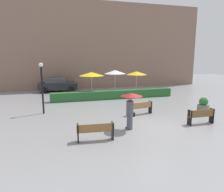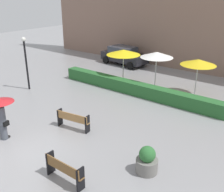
{
  "view_description": "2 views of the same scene",
  "coord_description": "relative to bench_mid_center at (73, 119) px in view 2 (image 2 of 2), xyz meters",
  "views": [
    {
      "loc": [
        -5.27,
        -10.04,
        3.88
      ],
      "look_at": [
        -1.34,
        3.59,
        1.21
      ],
      "focal_mm": 33.77,
      "sensor_mm": 36.0,
      "label": 1
    },
    {
      "loc": [
        9.01,
        -5.22,
        6.31
      ],
      "look_at": [
        1.08,
        4.93,
        1.17
      ],
      "focal_mm": 43.36,
      "sensor_mm": 36.0,
      "label": 2
    }
  ],
  "objects": [
    {
      "name": "ground_plane",
      "position": [
        -0.44,
        -2.71,
        -0.51
      ],
      "size": [
        60.0,
        60.0,
        0.0
      ],
      "primitive_type": "plane",
      "color": "gray"
    },
    {
      "name": "planter_pot",
      "position": [
        4.5,
        -0.65,
        -0.05
      ],
      "size": [
        0.81,
        0.81,
        1.06
      ],
      "color": "slate",
      "rests_on": "ground"
    },
    {
      "name": "building_facade",
      "position": [
        -0.44,
        13.29,
        4.67
      ],
      "size": [
        28.0,
        1.2,
        10.36
      ],
      "primitive_type": "cube",
      "color": "#846656",
      "rests_on": "ground"
    },
    {
      "name": "patio_umbrella_white",
      "position": [
        0.37,
        7.2,
        1.86
      ],
      "size": [
        2.12,
        2.12,
        2.55
      ],
      "color": "silver",
      "rests_on": "ground"
    },
    {
      "name": "patio_umbrella_yellow_far",
      "position": [
        2.9,
        7.79,
        1.66
      ],
      "size": [
        2.14,
        2.14,
        2.35
      ],
      "color": "silver",
      "rests_on": "ground"
    },
    {
      "name": "pedestrian_with_umbrella",
      "position": [
        -1.72,
        -2.54,
        0.86
      ],
      "size": [
        1.15,
        1.15,
        1.97
      ],
      "color": "#4C515B",
      "rests_on": "ground"
    },
    {
      "name": "hedge_strip",
      "position": [
        -0.19,
        5.69,
        -0.12
      ],
      "size": [
        11.49,
        0.7,
        0.78
      ],
      "primitive_type": "cube",
      "color": "#28602D",
      "rests_on": "ground"
    },
    {
      "name": "bench_mid_center",
      "position": [
        0.0,
        0.0,
        0.0
      ],
      "size": [
        1.75,
        0.61,
        0.85
      ],
      "color": "#9E7242",
      "rests_on": "ground"
    },
    {
      "name": "lamp_post",
      "position": [
        -6.34,
        2.1,
        1.65
      ],
      "size": [
        0.28,
        0.28,
        3.47
      ],
      "color": "black",
      "rests_on": "ground"
    },
    {
      "name": "patio_umbrella_yellow",
      "position": [
        -2.04,
        6.92,
        1.74
      ],
      "size": [
        2.33,
        2.33,
        2.43
      ],
      "color": "silver",
      "rests_on": "ground"
    },
    {
      "name": "parked_car",
      "position": [
        -5.07,
        11.22,
        0.3
      ],
      "size": [
        4.36,
        2.32,
        1.57
      ],
      "color": "black",
      "rests_on": "ground"
    },
    {
      "name": "bench_near_right",
      "position": [
        2.53,
        -2.89,
        0.01
      ],
      "size": [
        1.64,
        0.36,
        0.88
      ],
      "color": "brown",
      "rests_on": "ground"
    }
  ]
}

